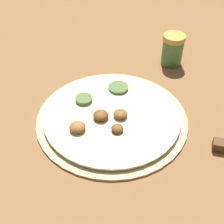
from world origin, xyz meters
name	(u,v)px	position (x,y,z in m)	size (l,w,h in m)	color
ground_plane	(112,119)	(0.00, 0.00, 0.00)	(3.00, 3.00, 0.00)	olive
pizza	(111,117)	(0.00, 0.00, 0.01)	(0.29, 0.29, 0.03)	beige
spice_jar	(173,50)	(-0.05, -0.23, 0.04)	(0.05, 0.05, 0.07)	#4C7F42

